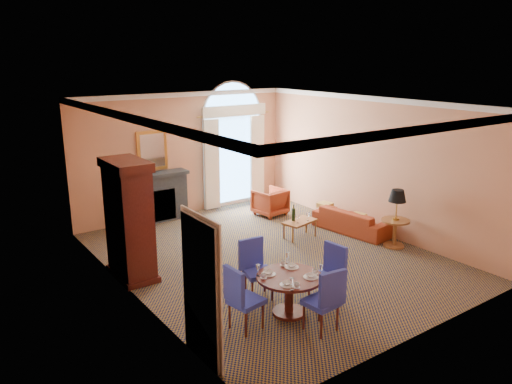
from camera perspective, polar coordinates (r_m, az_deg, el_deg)
ground at (r=10.60m, az=1.58°, el=-7.38°), size 7.50×7.50×0.00m
room_envelope at (r=10.43m, az=-0.65°, el=6.60°), size 6.04×7.52×3.45m
armoire at (r=9.61m, az=-14.28°, el=-3.32°), size 0.65×1.16×2.27m
dining_table at (r=8.20m, az=3.83°, el=-10.59°), size 1.07×1.07×0.88m
dining_chair_north at (r=8.74m, az=-0.12°, el=-8.26°), size 0.57×0.57×1.04m
dining_chair_south at (r=7.72m, az=8.06°, el=-11.79°), size 0.51×0.53×1.04m
dining_chair_east at (r=8.61m, az=8.42°, el=-8.83°), size 0.53×0.53×1.04m
dining_chair_west at (r=7.70m, az=-1.80°, el=-11.67°), size 0.53×0.53×1.04m
sofa at (r=12.18m, az=10.93°, el=-3.20°), size 0.99×1.99×0.56m
armchair at (r=13.20m, az=1.60°, el=-1.13°), size 0.84×0.86×0.70m
coffee_table at (r=11.57m, az=4.99°, el=-3.34°), size 0.88×0.60×0.79m
side_table at (r=11.29m, az=15.74°, el=-2.12°), size 0.62×0.62×1.27m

